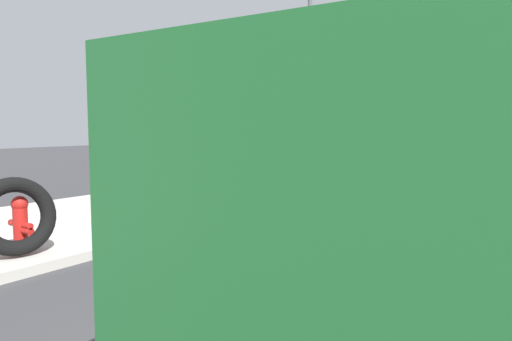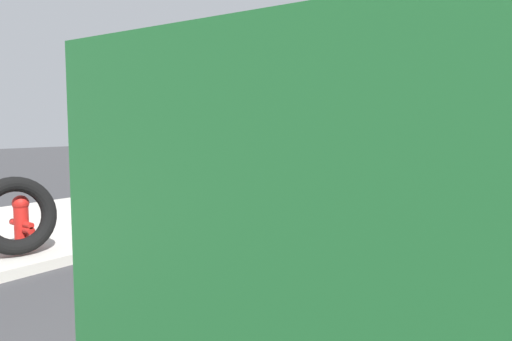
{
  "view_description": "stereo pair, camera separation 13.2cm",
  "coord_description": "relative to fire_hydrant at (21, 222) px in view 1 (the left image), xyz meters",
  "views": [
    {
      "loc": [
        -2.94,
        -2.05,
        2.03
      ],
      "look_at": [
        3.53,
        2.42,
        1.29
      ],
      "focal_mm": 33.66,
      "sensor_mm": 36.0,
      "label": 1
    },
    {
      "loc": [
        -2.87,
        -2.16,
        2.03
      ],
      "look_at": [
        3.53,
        2.42,
        1.29
      ],
      "focal_mm": 33.66,
      "sensor_mm": 36.0,
      "label": 2
    }
  ],
  "objects": [
    {
      "name": "dump_truck_green",
      "position": [
        1.27,
        -6.22,
        1.02
      ],
      "size": [
        7.05,
        2.91,
        3.0
      ],
      "color": "#237033",
      "rests_on": "ground"
    },
    {
      "name": "dump_truck_gray",
      "position": [
        11.66,
        -5.1,
        1.02
      ],
      "size": [
        7.06,
        2.94,
        3.0
      ],
      "color": "slate",
      "rests_on": "ground"
    },
    {
      "name": "street_light_pole",
      "position": [
        8.45,
        -0.27,
        2.72
      ],
      "size": [
        0.12,
        0.12,
        6.33
      ],
      "primitive_type": "cylinder",
      "color": "#595B5E",
      "rests_on": "sidewalk_curb"
    },
    {
      "name": "loose_tire",
      "position": [
        -0.18,
        -0.19,
        0.13
      ],
      "size": [
        1.21,
        0.69,
        1.16
      ],
      "primitive_type": "torus",
      "rotation": [
        1.35,
        0.0,
        -0.2
      ],
      "color": "black",
      "rests_on": "sidewalk_curb"
    },
    {
      "name": "fire_hydrant",
      "position": [
        0.0,
        0.0,
        0.0
      ],
      "size": [
        0.24,
        0.55,
        0.84
      ],
      "color": "red",
      "rests_on": "sidewalk_curb"
    }
  ]
}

